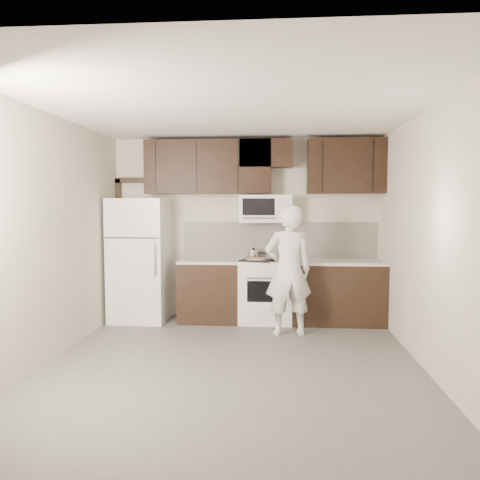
# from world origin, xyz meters

# --- Properties ---
(floor) EXTENTS (4.50, 4.50, 0.00)m
(floor) POSITION_xyz_m (0.00, 0.00, 0.00)
(floor) COLOR #595653
(floor) RESTS_ON ground
(back_wall) EXTENTS (4.00, 0.00, 4.00)m
(back_wall) POSITION_xyz_m (0.00, 2.25, 1.35)
(back_wall) COLOR #BAB29E
(back_wall) RESTS_ON ground
(ceiling) EXTENTS (4.50, 4.50, 0.00)m
(ceiling) POSITION_xyz_m (0.00, 0.00, 2.70)
(ceiling) COLOR white
(ceiling) RESTS_ON back_wall
(counter_run) EXTENTS (2.95, 0.64, 0.91)m
(counter_run) POSITION_xyz_m (0.60, 1.94, 0.46)
(counter_run) COLOR black
(counter_run) RESTS_ON floor
(stove) EXTENTS (0.76, 0.66, 0.94)m
(stove) POSITION_xyz_m (0.30, 1.94, 0.46)
(stove) COLOR white
(stove) RESTS_ON floor
(backsplash) EXTENTS (2.90, 0.02, 0.54)m
(backsplash) POSITION_xyz_m (0.50, 2.24, 1.18)
(backsplash) COLOR silver
(backsplash) RESTS_ON counter_run
(upper_cabinets) EXTENTS (3.48, 0.35, 0.78)m
(upper_cabinets) POSITION_xyz_m (0.21, 2.08, 2.28)
(upper_cabinets) COLOR black
(upper_cabinets) RESTS_ON back_wall
(microwave) EXTENTS (0.76, 0.42, 0.40)m
(microwave) POSITION_xyz_m (0.30, 2.06, 1.65)
(microwave) COLOR white
(microwave) RESTS_ON upper_cabinets
(refrigerator) EXTENTS (0.80, 0.76, 1.80)m
(refrigerator) POSITION_xyz_m (-1.55, 1.89, 0.90)
(refrigerator) COLOR white
(refrigerator) RESTS_ON floor
(door_trim) EXTENTS (0.50, 0.08, 2.12)m
(door_trim) POSITION_xyz_m (-1.92, 2.21, 1.25)
(door_trim) COLOR black
(door_trim) RESTS_ON floor
(saucepan) EXTENTS (0.29, 0.17, 0.17)m
(saucepan) POSITION_xyz_m (0.12, 2.09, 0.98)
(saucepan) COLOR silver
(saucepan) RESTS_ON stove
(baking_tray) EXTENTS (0.48, 0.40, 0.02)m
(baking_tray) POSITION_xyz_m (0.17, 1.79, 0.92)
(baking_tray) COLOR black
(baking_tray) RESTS_ON counter_run
(pizza) EXTENTS (0.34, 0.34, 0.02)m
(pizza) POSITION_xyz_m (0.17, 1.79, 0.94)
(pizza) COLOR tan
(pizza) RESTS_ON baking_tray
(person) EXTENTS (0.69, 0.53, 1.71)m
(person) POSITION_xyz_m (0.61, 1.27, 0.85)
(person) COLOR white
(person) RESTS_ON floor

